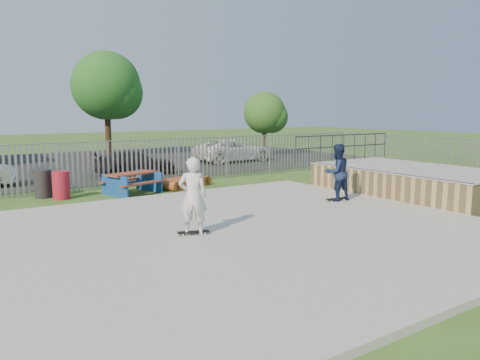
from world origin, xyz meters
TOP-DOWN VIEW (x-y plane):
  - ground at (0.00, 0.00)m, footprint 120.00×120.00m
  - concrete_slab at (0.00, 0.00)m, footprint 15.00×12.00m
  - quarter_pipe at (9.50, 1.04)m, footprint 5.50×7.05m
  - fence at (1.00, 4.59)m, footprint 26.04×16.02m
  - picnic_table at (0.80, 7.44)m, footprint 2.39×2.16m
  - funbox at (3.22, 7.68)m, footprint 2.20×1.60m
  - trash_bin_red at (-1.79, 7.85)m, footprint 0.62×0.62m
  - trash_bin_grey at (-2.27, 8.55)m, footprint 0.63×0.63m
  - parking_lot at (0.00, 19.00)m, footprint 40.00×18.00m
  - car_dark at (2.95, 12.51)m, footprint 4.25×2.01m
  - car_white at (10.44, 14.89)m, footprint 5.24×2.55m
  - tree_mid at (4.98, 22.68)m, footprint 4.75×4.75m
  - tree_right at (14.35, 16.80)m, footprint 2.96×2.96m
  - skateboard_a at (5.87, 1.42)m, footprint 0.82×0.29m
  - skateboard_b at (-0.40, 0.23)m, footprint 0.82×0.46m
  - skater_navy at (5.87, 1.42)m, footprint 1.03×0.84m
  - skater_white at (-0.40, 0.23)m, footprint 0.86×0.77m

SIDE VIEW (x-z plane):
  - ground at x=0.00m, z-range 0.00..0.00m
  - parking_lot at x=0.00m, z-range 0.00..0.02m
  - concrete_slab at x=0.00m, z-range 0.00..0.15m
  - skateboard_a at x=5.87m, z-range 0.15..0.23m
  - skateboard_b at x=-0.40m, z-range 0.15..0.23m
  - funbox at x=3.22m, z-range 0.00..0.40m
  - picnic_table at x=0.80m, z-range 0.01..0.85m
  - trash_bin_red at x=-1.79m, z-range 0.00..1.03m
  - trash_bin_grey at x=-2.27m, z-range 0.00..1.05m
  - quarter_pipe at x=9.50m, z-range -0.54..1.65m
  - car_dark at x=2.95m, z-range 0.02..1.22m
  - car_white at x=10.44m, z-range 0.02..1.45m
  - fence at x=1.00m, z-range 0.00..2.00m
  - skater_navy at x=5.87m, z-range 0.15..2.11m
  - skater_white at x=-0.40m, z-range 0.15..2.11m
  - tree_right at x=14.35m, z-range 0.79..5.36m
  - tree_mid at x=4.98m, z-range 1.27..8.60m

